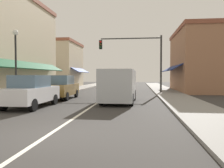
{
  "coord_description": "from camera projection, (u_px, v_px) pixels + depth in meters",
  "views": [
    {
      "loc": [
        2.62,
        -6.23,
        1.73
      ],
      "look_at": [
        0.35,
        13.22,
        1.03
      ],
      "focal_mm": 36.6,
      "sensor_mm": 36.0,
      "label": 1
    }
  ],
  "objects": [
    {
      "name": "ground_plane",
      "position": [
        114.0,
        92.0,
        24.42
      ],
      "size": [
        80.0,
        80.0,
        0.0
      ],
      "primitive_type": "plane",
      "color": "#33302D"
    },
    {
      "name": "sidewalk_left",
      "position": [
        64.0,
        91.0,
        25.06
      ],
      "size": [
        2.6,
        56.0,
        0.12
      ],
      "primitive_type": "cube",
      "color": "gray",
      "rests_on": "ground"
    },
    {
      "name": "sidewalk_right",
      "position": [
        166.0,
        92.0,
        23.78
      ],
      "size": [
        2.6,
        56.0,
        0.12
      ],
      "primitive_type": "cube",
      "color": "gray",
      "rests_on": "ground"
    },
    {
      "name": "lane_center_stripe",
      "position": [
        114.0,
        92.0,
        24.42
      ],
      "size": [
        0.14,
        52.0,
        0.01
      ],
      "primitive_type": "cube",
      "color": "silver",
      "rests_on": "ground"
    },
    {
      "name": "storefront_left_block",
      "position": [
        3.0,
        44.0,
        19.33
      ],
      "size": [
        5.33,
        14.2,
        8.81
      ],
      "color": "#BCAD8E",
      "rests_on": "ground"
    },
    {
      "name": "storefront_right_block",
      "position": [
        199.0,
        61.0,
        25.21
      ],
      "size": [
        6.31,
        10.2,
        6.79
      ],
      "color": "#9E6B4C",
      "rests_on": "ground"
    },
    {
      "name": "storefront_far_left",
      "position": [
        62.0,
        65.0,
        35.29
      ],
      "size": [
        6.15,
        8.2,
        6.96
      ],
      "color": "#BCAD8E",
      "rests_on": "ground"
    },
    {
      "name": "parked_car_nearest_left",
      "position": [
        31.0,
        91.0,
        12.49
      ],
      "size": [
        1.83,
        4.12,
        1.77
      ],
      "rotation": [
        0.0,
        0.0,
        -0.01
      ],
      "color": "silver",
      "rests_on": "ground"
    },
    {
      "name": "parked_car_second_left",
      "position": [
        61.0,
        87.0,
        17.07
      ],
      "size": [
        1.86,
        4.14,
        1.77
      ],
      "rotation": [
        0.0,
        0.0,
        0.02
      ],
      "color": "brown",
      "rests_on": "ground"
    },
    {
      "name": "van_in_lane",
      "position": [
        119.0,
        85.0,
        14.83
      ],
      "size": [
        2.11,
        5.23,
        2.12
      ],
      "rotation": [
        0.0,
        0.0,
        -0.03
      ],
      "color": "#B2B7BC",
      "rests_on": "ground"
    },
    {
      "name": "traffic_signal_mast_arm",
      "position": [
        139.0,
        53.0,
        22.53
      ],
      "size": [
        6.21,
        0.5,
        5.7
      ],
      "color": "#333333",
      "rests_on": "ground"
    },
    {
      "name": "street_lamp_left_near",
      "position": [
        16.0,
        53.0,
        14.48
      ],
      "size": [
        0.36,
        0.36,
        4.67
      ],
      "color": "black",
      "rests_on": "ground"
    }
  ]
}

